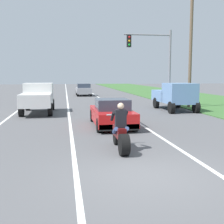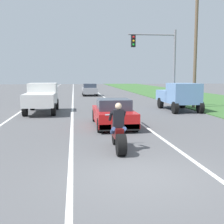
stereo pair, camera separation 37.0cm
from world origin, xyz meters
TOP-DOWN VIEW (x-y plane):
  - ground_plane at (0.00, 0.00)m, footprint 160.00×160.00m
  - lane_stripe_left_solid at (-5.40, 20.00)m, footprint 0.14×120.00m
  - lane_stripe_right_solid at (1.80, 20.00)m, footprint 0.14×120.00m
  - lane_stripe_centre_dashed at (-1.80, 20.00)m, footprint 0.14×120.00m
  - grass_verge_right at (11.92, 20.00)m, footprint 10.00×120.00m
  - motorcycle_with_rider at (-0.23, 2.51)m, footprint 0.70×2.21m
  - sports_car_red at (0.25, 7.37)m, footprint 1.84×4.30m
  - pickup_truck_left_lane_white at (-3.83, 13.29)m, footprint 2.02×4.80m
  - pickup_truck_right_shoulder_light_blue at (5.79, 13.36)m, footprint 2.02×4.80m
  - traffic_light_mast_near at (5.01, 15.47)m, footprint 3.76×0.34m
  - utility_pole_roadside at (7.52, 14.81)m, footprint 0.24×0.24m
  - distant_car_far_ahead at (0.28, 30.12)m, footprint 1.80×4.00m

SIDE VIEW (x-z plane):
  - ground_plane at x=0.00m, z-range 0.00..0.00m
  - lane_stripe_left_solid at x=-5.40m, z-range 0.00..0.01m
  - lane_stripe_right_solid at x=1.80m, z-range 0.00..0.01m
  - lane_stripe_centre_dashed at x=-1.80m, z-range 0.00..0.01m
  - grass_verge_right at x=11.92m, z-range 0.00..0.06m
  - motorcycle_with_rider at x=-0.23m, z-range -0.22..1.40m
  - sports_car_red at x=0.25m, z-range -0.05..1.31m
  - distant_car_far_ahead at x=0.28m, z-range 0.02..1.52m
  - pickup_truck_left_lane_white at x=-3.83m, z-range 0.12..2.10m
  - pickup_truck_right_shoulder_light_blue at x=5.79m, z-range 0.12..2.10m
  - traffic_light_mast_near at x=5.01m, z-range 0.94..6.94m
  - utility_pole_roadside at x=7.52m, z-range 0.00..8.35m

